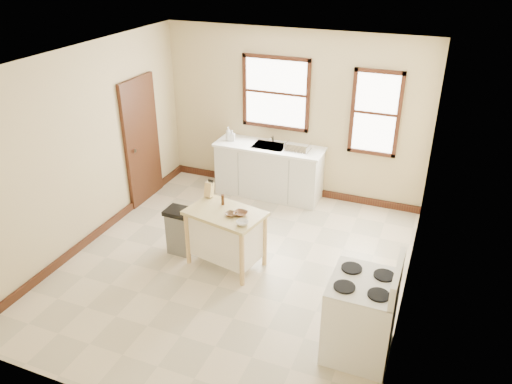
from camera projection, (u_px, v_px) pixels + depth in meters
floor at (233, 266)px, 6.88m from camera, size 5.00×5.00×0.00m
ceiling at (228, 61)px, 5.60m from camera, size 5.00×5.00×0.00m
wall_back at (293, 115)px, 8.31m from camera, size 4.50×0.04×2.80m
wall_left at (85, 149)px, 6.99m from camera, size 0.04×5.00×2.80m
wall_right at (417, 206)px, 5.50m from camera, size 0.04×5.00×2.80m
window_main at (276, 93)px, 8.23m from camera, size 1.17×0.06×1.22m
window_side at (375, 113)px, 7.75m from camera, size 0.77×0.06×1.37m
door_left at (142, 141)px, 8.21m from camera, size 0.06×0.90×2.10m
baseboard_back at (290, 188)px, 8.89m from camera, size 4.50×0.04×0.12m
baseboard_left at (100, 231)px, 7.59m from camera, size 0.04×5.00×0.12m
sink_counter at (269, 171)px, 8.59m from camera, size 1.86×0.62×0.92m
faucet at (273, 136)px, 8.48m from camera, size 0.03×0.03×0.22m
soap_bottle_a at (228, 134)px, 8.53m from camera, size 0.10×0.10×0.25m
soap_bottle_b at (232, 135)px, 8.54m from camera, size 0.10×0.10×0.19m
dish_rack at (298, 147)px, 8.18m from camera, size 0.45×0.38×0.10m
kitchen_island at (226, 238)px, 6.75m from camera, size 1.11×0.83×0.82m
knife_block at (209, 190)px, 6.90m from camera, size 0.10×0.10×0.20m
pepper_grinder at (223, 200)px, 6.70m from camera, size 0.05×0.05×0.15m
bowl_a at (231, 214)px, 6.46m from camera, size 0.17×0.17×0.04m
bowl_b at (241, 213)px, 6.48m from camera, size 0.19×0.19×0.04m
bowl_c at (242, 223)px, 6.25m from camera, size 0.18×0.18×0.05m
trash_bin at (180, 231)px, 7.05m from camera, size 0.36×0.31×0.68m
gas_stove at (361, 307)px, 5.22m from camera, size 0.74×0.75×1.19m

